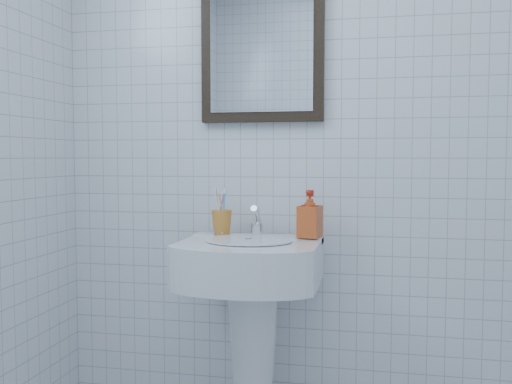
# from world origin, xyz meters

# --- Properties ---
(wall_back) EXTENTS (2.20, 0.02, 2.50)m
(wall_back) POSITION_xyz_m (0.00, 1.20, 1.25)
(wall_back) COLOR white
(wall_back) RESTS_ON ground
(washbasin) EXTENTS (0.52, 0.38, 0.80)m
(washbasin) POSITION_xyz_m (-0.25, 0.98, 0.53)
(washbasin) COLOR white
(washbasin) RESTS_ON ground
(faucet) EXTENTS (0.05, 0.11, 0.12)m
(faucet) POSITION_xyz_m (-0.25, 1.08, 0.84)
(faucet) COLOR silver
(faucet) RESTS_ON washbasin
(toothbrush_cup) EXTENTS (0.09, 0.09, 0.10)m
(toothbrush_cup) POSITION_xyz_m (-0.39, 1.08, 0.84)
(toothbrush_cup) COLOR orange
(toothbrush_cup) RESTS_ON washbasin
(soap_dispenser) EXTENTS (0.10, 0.10, 0.18)m
(soap_dispenser) POSITION_xyz_m (-0.04, 1.08, 0.88)
(soap_dispenser) COLOR #BE3812
(soap_dispenser) RESTS_ON washbasin
(wall_mirror) EXTENTS (0.50, 0.04, 0.62)m
(wall_mirror) POSITION_xyz_m (-0.25, 1.18, 1.55)
(wall_mirror) COLOR black
(wall_mirror) RESTS_ON wall_back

